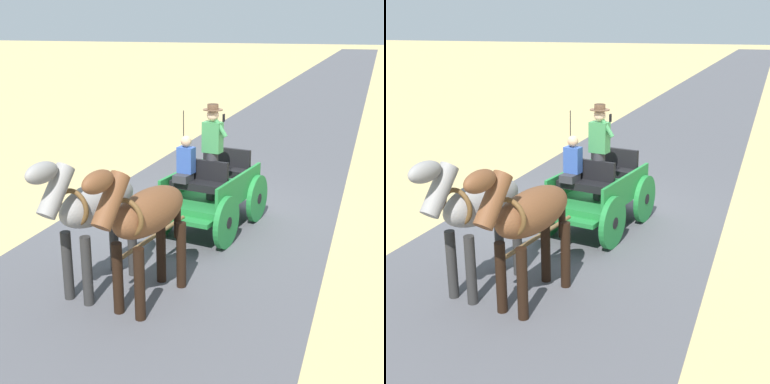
# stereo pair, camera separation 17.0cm
# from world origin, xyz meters

# --- Properties ---
(ground_plane) EXTENTS (200.00, 200.00, 0.00)m
(ground_plane) POSITION_xyz_m (0.00, 0.00, 0.00)
(ground_plane) COLOR tan
(road_surface) EXTENTS (5.40, 160.00, 0.01)m
(road_surface) POSITION_xyz_m (0.00, 0.00, 0.00)
(road_surface) COLOR #4C4C51
(road_surface) RESTS_ON ground
(horse_drawn_carriage) EXTENTS (1.74, 4.51, 2.50)m
(horse_drawn_carriage) POSITION_xyz_m (-0.37, 0.78, 0.82)
(horse_drawn_carriage) COLOR #1E7233
(horse_drawn_carriage) RESTS_ON ground
(horse_near_side) EXTENTS (0.84, 2.15, 2.21)m
(horse_near_side) POSITION_xyz_m (-0.36, 3.84, 1.32)
(horse_near_side) COLOR brown
(horse_near_side) RESTS_ON ground
(horse_off_side) EXTENTS (0.83, 2.15, 2.21)m
(horse_off_side) POSITION_xyz_m (0.51, 3.71, 1.32)
(horse_off_side) COLOR gray
(horse_off_side) RESTS_ON ground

